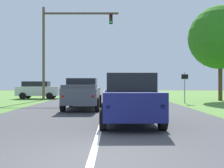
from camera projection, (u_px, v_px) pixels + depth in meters
The scene contains 8 objects.
ground_plane at pixel (106, 109), 16.80m from camera, with size 120.00×120.00×0.00m, color #424244.
lane_centre_stripe at pixel (93, 155), 5.80m from camera, with size 0.16×40.87×0.01m, color white.
red_suv_near at pixel (130, 98), 10.51m from camera, with size 2.29×4.88×1.93m.
pickup_truck_lead at pixel (83, 93), 16.40m from camera, with size 2.18×5.16×1.88m.
traffic_light at pixel (62, 40), 25.64m from camera, with size 7.29×0.40×8.89m.
keep_moving_sign at pixel (185, 83), 21.31m from camera, with size 0.60×0.09×2.47m.
oak_tree_right at pixel (221, 37), 24.65m from camera, with size 5.83×5.83×8.74m.
crossing_suv_far at pixel (39, 90), 27.82m from camera, with size 4.34×2.10×1.80m.
Camera 1 is at (0.42, -5.36, 1.55)m, focal length 43.01 mm.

